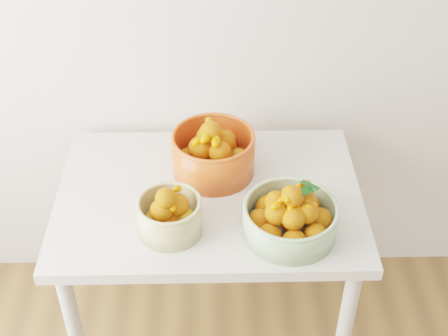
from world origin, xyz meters
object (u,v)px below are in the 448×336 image
(bowl_cream, at_px, (170,215))
(bowl_green, at_px, (290,217))
(bowl_orange, at_px, (213,152))
(table, at_px, (209,214))

(bowl_cream, bearing_deg, bowl_green, -2.42)
(bowl_cream, height_order, bowl_orange, bowl_orange)
(table, distance_m, bowl_orange, 0.21)
(bowl_cream, relative_size, bowl_green, 0.64)
(table, bearing_deg, bowl_orange, 82.60)
(table, distance_m, bowl_green, 0.35)
(bowl_cream, relative_size, bowl_orange, 0.69)
(bowl_cream, bearing_deg, table, 55.91)
(table, height_order, bowl_green, bowl_green)
(bowl_green, xyz_separation_m, bowl_orange, (-0.23, 0.30, 0.02))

